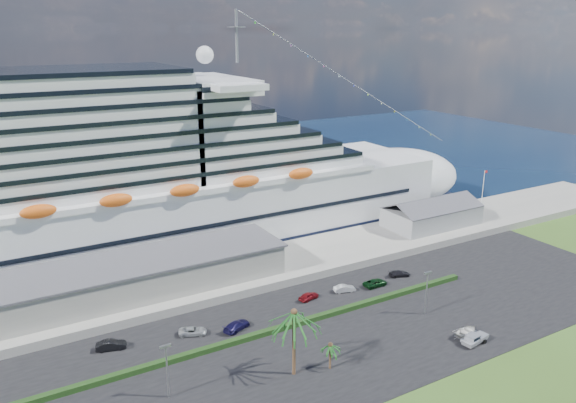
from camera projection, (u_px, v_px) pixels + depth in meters
ground at (363, 368)px, 85.58m from camera, size 420.00×420.00×0.00m
asphalt_lot at (324, 335)px, 94.66m from camera, size 140.00×38.00×0.12m
wharf at (248, 270)px, 118.40m from camera, size 240.00×20.00×1.80m
water at (133, 179)px, 193.09m from camera, size 420.00×160.00×0.02m
cruise_ship at (110, 185)px, 123.28m from camera, size 191.00×38.00×54.00m
terminal_building at (128, 277)px, 105.21m from camera, size 61.00×15.00×6.30m
port_shed at (432, 215)px, 142.26m from camera, size 24.00×12.31×7.37m
flagpole at (483, 191)px, 149.76m from camera, size 1.08×0.16×12.00m
hedge at (268, 332)px, 94.82m from camera, size 88.00×1.10×0.90m
lamp_post_left at (167, 365)px, 77.22m from camera, size 1.60×0.35×8.27m
lamp_post_right at (427, 288)px, 100.20m from camera, size 1.60×0.35×8.27m
palm_tall at (294, 320)px, 81.39m from camera, size 8.82×8.82×11.13m
palm_short at (330, 348)px, 84.41m from camera, size 3.53×3.53×4.56m
parked_car_1 at (111, 345)px, 90.24m from camera, size 5.07×2.82×1.58m
parked_car_2 at (193, 331)px, 94.62m from camera, size 5.17×3.81×1.31m
parked_car_3 at (237, 326)px, 96.20m from camera, size 5.73×4.04×1.54m
parked_car_4 at (309, 296)px, 106.91m from camera, size 4.52×2.63×1.45m
parked_car_5 at (344, 288)px, 110.07m from camera, size 4.51×2.55×1.41m
parked_car_6 at (375, 283)px, 112.49m from camera, size 5.16×2.46×1.42m
parked_car_7 at (399, 274)px, 116.96m from camera, size 4.73×3.04×1.27m
pickup_truck at (475, 338)px, 91.82m from camera, size 5.15×2.51×1.74m
boat_trailer at (467, 331)px, 93.87m from camera, size 5.63×3.98×1.58m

